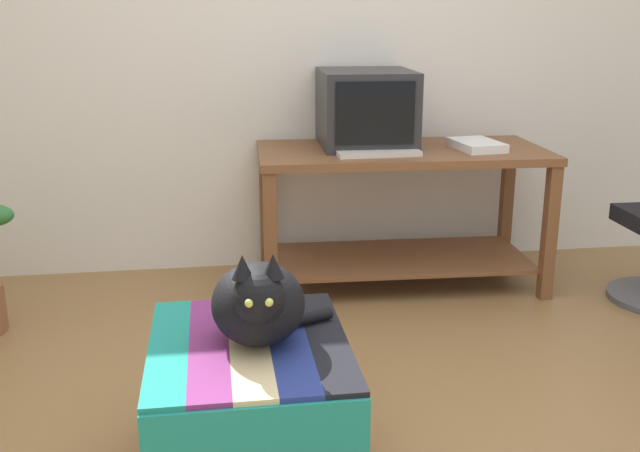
{
  "coord_description": "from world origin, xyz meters",
  "views": [
    {
      "loc": [
        -0.47,
        -1.96,
        1.38
      ],
      "look_at": [
        -0.06,
        0.85,
        0.55
      ],
      "focal_mm": 41.47,
      "sensor_mm": 36.0,
      "label": 1
    }
  ],
  "objects_px": {
    "cat": "(259,302)",
    "keyboard": "(378,153)",
    "book": "(476,145)",
    "ottoman_with_blanket": "(251,410)",
    "desk": "(400,192)",
    "tv_monitor": "(366,109)"
  },
  "relations": [
    {
      "from": "book",
      "to": "cat",
      "type": "xyz_separation_m",
      "value": [
        -1.19,
        -1.53,
        -0.16
      ]
    },
    {
      "from": "ottoman_with_blanket",
      "to": "book",
      "type": "bearing_deg",
      "value": 50.98
    },
    {
      "from": "keyboard",
      "to": "book",
      "type": "distance_m",
      "value": 0.53
    },
    {
      "from": "keyboard",
      "to": "ottoman_with_blanket",
      "type": "relative_size",
      "value": 0.57
    },
    {
      "from": "cat",
      "to": "book",
      "type": "bearing_deg",
      "value": 54.57
    },
    {
      "from": "book",
      "to": "cat",
      "type": "bearing_deg",
      "value": -134.9
    },
    {
      "from": "cat",
      "to": "keyboard",
      "type": "bearing_deg",
      "value": 67.66
    },
    {
      "from": "book",
      "to": "ottoman_with_blanket",
      "type": "bearing_deg",
      "value": -135.87
    },
    {
      "from": "tv_monitor",
      "to": "cat",
      "type": "bearing_deg",
      "value": -109.19
    },
    {
      "from": "desk",
      "to": "keyboard",
      "type": "height_order",
      "value": "keyboard"
    },
    {
      "from": "tv_monitor",
      "to": "ottoman_with_blanket",
      "type": "bearing_deg",
      "value": -110.26
    },
    {
      "from": "desk",
      "to": "book",
      "type": "bearing_deg",
      "value": -7.87
    },
    {
      "from": "desk",
      "to": "keyboard",
      "type": "relative_size",
      "value": 3.65
    },
    {
      "from": "ottoman_with_blanket",
      "to": "keyboard",
      "type": "bearing_deg",
      "value": 63.81
    },
    {
      "from": "tv_monitor",
      "to": "ottoman_with_blanket",
      "type": "xyz_separation_m",
      "value": [
        -0.7,
        -1.69,
        -0.67
      ]
    },
    {
      "from": "tv_monitor",
      "to": "cat",
      "type": "relative_size",
      "value": 1.42
    },
    {
      "from": "tv_monitor",
      "to": "keyboard",
      "type": "xyz_separation_m",
      "value": [
        0.01,
        -0.26,
        -0.17
      ]
    },
    {
      "from": "desk",
      "to": "keyboard",
      "type": "xyz_separation_m",
      "value": [
        -0.16,
        -0.15,
        0.24
      ]
    },
    {
      "from": "keyboard",
      "to": "cat",
      "type": "height_order",
      "value": "cat"
    },
    {
      "from": "keyboard",
      "to": "desk",
      "type": "bearing_deg",
      "value": 41.25
    },
    {
      "from": "keyboard",
      "to": "book",
      "type": "height_order",
      "value": "book"
    },
    {
      "from": "desk",
      "to": "cat",
      "type": "height_order",
      "value": "cat"
    }
  ]
}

